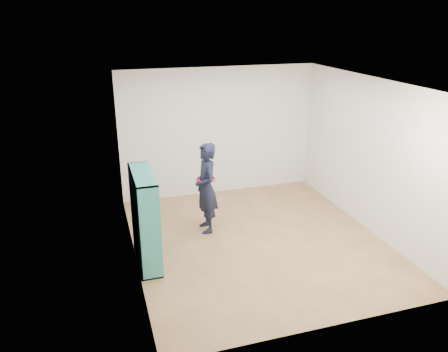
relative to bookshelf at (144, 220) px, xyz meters
name	(u,v)px	position (x,y,z in m)	size (l,w,h in m)	color
floor	(257,240)	(1.86, 0.10, -0.70)	(4.50, 4.50, 0.00)	brown
ceiling	(262,83)	(1.86, 0.10, 1.90)	(4.50, 4.50, 0.00)	white
wall_left	(130,181)	(-0.14, 0.10, 0.60)	(0.02, 4.50, 2.60)	silver
wall_right	(370,156)	(3.86, 0.10, 0.60)	(0.02, 4.50, 2.60)	silver
wall_back	(219,132)	(1.86, 2.35, 0.60)	(4.00, 0.02, 2.60)	silver
wall_front	(334,232)	(1.86, -2.15, 0.60)	(4.00, 0.02, 2.60)	silver
bookshelf	(144,220)	(0.00, 0.00, 0.00)	(0.31, 1.07, 1.43)	teal
person	(206,188)	(1.15, 0.73, 0.09)	(0.38, 0.58, 1.57)	black
smartphone	(197,181)	(1.02, 0.83, 0.19)	(0.03, 0.09, 0.13)	silver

